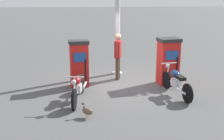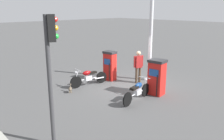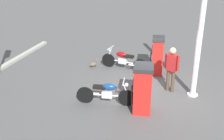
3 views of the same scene
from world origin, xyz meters
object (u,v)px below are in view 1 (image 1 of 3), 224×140
Objects in this scene: motorcycle_near_pump at (78,87)px; attendant_person at (118,53)px; motorcycle_far_pump at (176,81)px; canopy_support_pole at (117,17)px; fuel_pump_near at (79,63)px; fuel_pump_far at (168,61)px; wandering_duck at (87,111)px.

attendant_person is (-2.21, 1.47, 0.55)m from motorcycle_near_pump.
canopy_support_pole is (-2.84, -1.56, 1.81)m from motorcycle_far_pump.
canopy_support_pole is (-3.07, 1.56, 1.82)m from motorcycle_near_pump.
motorcycle_near_pump is 0.45× the size of canopy_support_pole.
fuel_pump_near is 0.77× the size of motorcycle_near_pump.
attendant_person is 0.37× the size of canopy_support_pole.
attendant_person is 1.53m from canopy_support_pole.
attendant_person is (-1.98, -1.64, 0.54)m from motorcycle_far_pump.
fuel_pump_far reaches higher than wandering_duck.
motorcycle_near_pump reaches higher than motorcycle_far_pump.
attendant_person reaches higher than motorcycle_far_pump.
wandering_duck is (2.79, 0.21, -0.63)m from fuel_pump_near.
motorcycle_far_pump is 3.71m from canopy_support_pole.
fuel_pump_near is at bearing -90.00° from fuel_pump_far.
wandering_duck is at bearing -16.74° from canopy_support_pole.
motorcycle_near_pump is 3.89m from canopy_support_pole.
motorcycle_near_pump is 5.20× the size of wandering_duck.
motorcycle_far_pump is (1.26, 3.08, -0.36)m from fuel_pump_near.
canopy_support_pole is (-4.37, 1.32, 2.08)m from wandering_duck.
wandering_duck is at bearing 10.46° from motorcycle_near_pump.
fuel_pump_near is at bearing -175.76° from wandering_duck.
fuel_pump_far is 0.81× the size of motorcycle_far_pump.
wandering_duck is 5.02m from canopy_support_pole.
canopy_support_pole is at bearing -151.28° from motorcycle_far_pump.
motorcycle_near_pump is at bearing -1.30° from fuel_pump_near.
motorcycle_far_pump is at bearing 94.21° from motorcycle_near_pump.
fuel_pump_near reaches higher than motorcycle_far_pump.
fuel_pump_far is at bearing 114.92° from motorcycle_near_pump.
fuel_pump_far is at bearing 67.14° from attendant_person.
fuel_pump_far is 0.78× the size of motorcycle_near_pump.
motorcycle_near_pump is at bearing -33.69° from attendant_person.
wandering_duck is at bearing 4.24° from fuel_pump_near.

